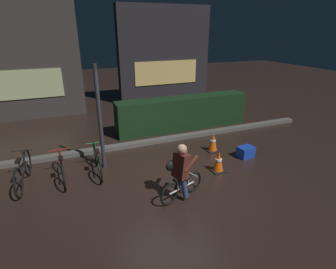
# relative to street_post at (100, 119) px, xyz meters

# --- Properties ---
(ground_plane) EXTENTS (40.00, 40.00, 0.00)m
(ground_plane) POSITION_rel_street_post_xyz_m (1.35, -1.20, -1.32)
(ground_plane) COLOR black
(sidewalk_curb) EXTENTS (12.00, 0.24, 0.12)m
(sidewalk_curb) POSITION_rel_street_post_xyz_m (1.35, 1.00, -1.26)
(sidewalk_curb) COLOR #56544F
(sidewalk_curb) RESTS_ON ground
(hedge_row) EXTENTS (4.80, 0.70, 1.14)m
(hedge_row) POSITION_rel_street_post_xyz_m (3.15, 1.90, -0.75)
(hedge_row) COLOR black
(hedge_row) RESTS_ON ground
(storefront_left) EXTENTS (5.19, 0.54, 4.69)m
(storefront_left) POSITION_rel_street_post_xyz_m (-2.48, 5.30, 1.02)
(storefront_left) COLOR #383330
(storefront_left) RESTS_ON ground
(storefront_right) EXTENTS (4.48, 0.54, 4.40)m
(storefront_right) POSITION_rel_street_post_xyz_m (4.05, 6.00, 0.87)
(storefront_right) COLOR #262328
(storefront_right) RESTS_ON ground
(street_post) EXTENTS (0.10, 0.10, 2.64)m
(street_post) POSITION_rel_street_post_xyz_m (0.00, 0.00, 0.00)
(street_post) COLOR #2D2D33
(street_post) RESTS_ON ground
(parked_bike_leftmost) EXTENTS (0.46, 1.64, 0.76)m
(parked_bike_leftmost) POSITION_rel_street_post_xyz_m (-1.84, -0.16, -0.97)
(parked_bike_leftmost) COLOR black
(parked_bike_leftmost) RESTS_ON ground
(parked_bike_left_mid) EXTENTS (0.46, 1.50, 0.69)m
(parked_bike_left_mid) POSITION_rel_street_post_xyz_m (-1.01, -0.26, -1.00)
(parked_bike_left_mid) COLOR black
(parked_bike_left_mid) RESTS_ON ground
(parked_bike_center_left) EXTENTS (0.46, 1.55, 0.72)m
(parked_bike_center_left) POSITION_rel_street_post_xyz_m (-0.18, -0.23, -0.99)
(parked_bike_center_left) COLOR black
(parked_bike_center_left) RESTS_ON ground
(traffic_cone_near) EXTENTS (0.36, 0.36, 0.55)m
(traffic_cone_near) POSITION_rel_street_post_xyz_m (2.64, -1.30, -1.05)
(traffic_cone_near) COLOR black
(traffic_cone_near) RESTS_ON ground
(traffic_cone_far) EXTENTS (0.36, 0.36, 0.57)m
(traffic_cone_far) POSITION_rel_street_post_xyz_m (3.14, -0.21, -1.05)
(traffic_cone_far) COLOR black
(traffic_cone_far) RESTS_ON ground
(blue_crate) EXTENTS (0.48, 0.38, 0.30)m
(blue_crate) POSITION_rel_street_post_xyz_m (3.78, -0.90, -1.17)
(blue_crate) COLOR #193DB7
(blue_crate) RESTS_ON ground
(cyclist) EXTENTS (1.13, 0.51, 1.25)m
(cyclist) POSITION_rel_street_post_xyz_m (1.26, -1.98, -0.69)
(cyclist) COLOR black
(cyclist) RESTS_ON ground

